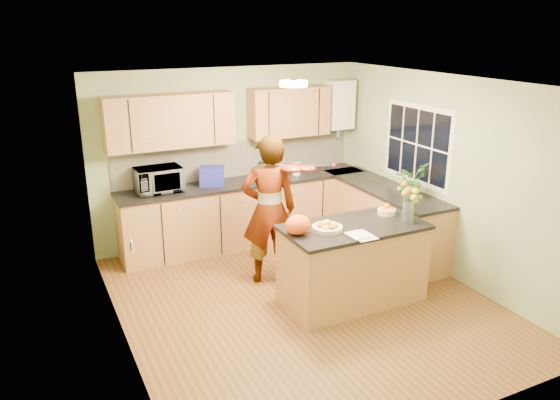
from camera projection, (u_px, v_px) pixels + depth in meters
name	position (u px, v px, depth m)	size (l,w,h in m)	color
floor	(304.00, 302.00, 6.32)	(4.50, 4.50, 0.00)	brown
ceiling	(307.00, 83.00, 5.54)	(4.00, 4.50, 0.02)	white
wall_back	(231.00, 156.00, 7.85)	(4.00, 0.02, 2.50)	gray
wall_front	(451.00, 285.00, 4.01)	(4.00, 0.02, 2.50)	gray
wall_left	(117.00, 228.00, 5.10)	(0.02, 4.50, 2.50)	gray
wall_right	(447.00, 177.00, 6.76)	(0.02, 4.50, 2.50)	gray
back_counter	(246.00, 212.00, 7.88)	(3.64, 0.62, 0.94)	#AE7945
right_counter	(382.00, 219.00, 7.61)	(0.62, 2.24, 0.94)	#AE7945
splashback	(238.00, 159.00, 7.90)	(3.60, 0.02, 0.52)	silver
upper_cabinets	(222.00, 117.00, 7.45)	(3.20, 0.34, 0.70)	#AE7945
boiler	(339.00, 105.00, 8.22)	(0.40, 0.30, 0.86)	white
window_right	(417.00, 144.00, 7.18)	(0.01, 1.30, 1.05)	white
light_switch	(132.00, 246.00, 4.58)	(0.02, 0.09, 0.09)	white
ceiling_lamp	(294.00, 84.00, 5.81)	(0.30, 0.30, 0.07)	#FFEABF
peninsula_island	(353.00, 263.00, 6.23)	(1.61, 0.83, 0.93)	#AE7945
fruit_dish	(327.00, 226.00, 5.92)	(0.33, 0.33, 0.12)	beige
orange_bowl	(387.00, 210.00, 6.42)	(0.21, 0.21, 0.12)	beige
flower_vase	(410.00, 192.00, 6.07)	(0.29, 0.29, 0.54)	silver
orange_bag	(298.00, 225.00, 5.81)	(0.28, 0.24, 0.21)	#FD5214
papers	(362.00, 235.00, 5.78)	(0.22, 0.31, 0.01)	silver
violinist	(269.00, 210.00, 6.59)	(0.67, 0.44, 1.84)	#DF9F88
violin	(292.00, 168.00, 6.31)	(0.66, 0.26, 0.13)	#4B0804
microwave	(159.00, 180.00, 7.19)	(0.60, 0.40, 0.33)	white
blue_box	(212.00, 176.00, 7.49)	(0.33, 0.24, 0.26)	navy
kettle	(261.00, 170.00, 7.83)	(0.16, 0.16, 0.29)	#BABBBF
jar_cream	(283.00, 170.00, 7.95)	(0.12, 0.12, 0.19)	beige
jar_white	(296.00, 169.00, 8.01)	(0.12, 0.12, 0.18)	white
potted_plant	(411.00, 180.00, 6.93)	(0.41, 0.36, 0.46)	#337025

